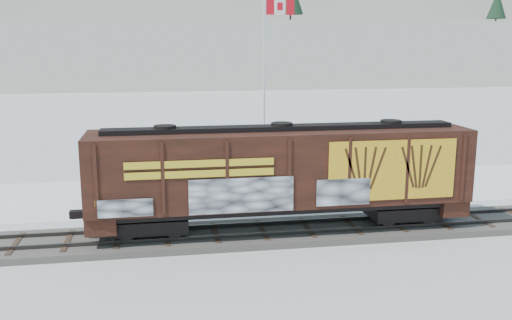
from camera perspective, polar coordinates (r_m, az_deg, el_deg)
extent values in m
plane|color=white|center=(24.63, 0.61, -7.64)|extent=(500.00, 500.00, 0.00)
cube|color=#59544C|center=(24.59, 0.61, -7.34)|extent=(50.00, 3.40, 0.28)
cube|color=#33302D|center=(23.85, 0.92, -7.40)|extent=(50.00, 0.10, 0.15)
cube|color=#33302D|center=(25.19, 0.32, -6.35)|extent=(50.00, 0.10, 0.15)
cube|color=white|center=(31.72, -1.81, -3.20)|extent=(40.00, 8.00, 0.03)
cube|color=white|center=(117.97, -7.80, 10.50)|extent=(360.00, 40.00, 12.00)
cube|color=white|center=(147.98, -8.29, 13.03)|extent=(360.00, 40.00, 24.00)
cube|color=white|center=(183.16, -8.65, 14.45)|extent=(360.00, 50.00, 35.00)
cone|color=black|center=(140.36, 22.96, 14.14)|extent=(4.20, 4.20, 6.15)
cube|color=black|center=(24.00, -10.47, -6.16)|extent=(3.00, 2.00, 0.90)
cube|color=black|center=(26.18, 14.36, -4.82)|extent=(3.00, 2.00, 0.90)
cylinder|color=black|center=(23.30, -12.85, -6.81)|extent=(0.90, 0.12, 0.90)
cube|color=black|center=(24.36, 2.51, -4.41)|extent=(15.94, 2.40, 0.25)
cube|color=#39170F|center=(23.96, 2.55, -0.61)|extent=(15.94, 3.00, 3.06)
cube|color=black|center=(23.66, 2.58, 3.25)|extent=(14.66, 0.90, 0.20)
cube|color=gold|center=(23.82, 13.52, -1.00)|extent=(5.42, 0.03, 2.48)
cube|color=gold|center=(21.90, -5.59, -0.88)|extent=(5.74, 0.02, 0.70)
cube|color=silver|center=(22.33, -1.44, -3.57)|extent=(4.14, 0.03, 1.40)
cylinder|color=silver|center=(36.45, 0.81, -1.09)|extent=(0.90, 0.90, 0.20)
cylinder|color=silver|center=(35.65, 0.83, 7.41)|extent=(0.14, 0.14, 11.00)
cube|color=red|center=(35.68, 1.43, 15.12)|extent=(0.50, 0.07, 1.00)
cube|color=white|center=(35.80, 2.41, 15.11)|extent=(0.70, 0.09, 1.00)
cube|color=red|center=(35.94, 3.46, 15.08)|extent=(0.50, 0.07, 1.00)
imported|color=#9D9FA4|center=(31.15, -10.68, -2.16)|extent=(4.64, 1.99, 1.56)
imported|color=white|center=(32.91, 2.61, -1.31)|extent=(4.70, 2.59, 1.47)
imported|color=#212429|center=(31.16, 8.96, -2.25)|extent=(4.86, 2.00, 1.41)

